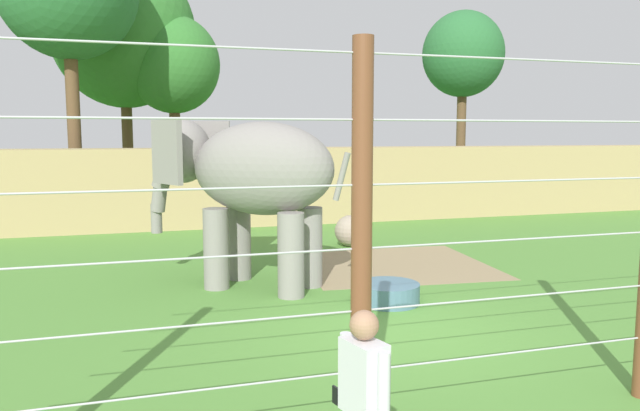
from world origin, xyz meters
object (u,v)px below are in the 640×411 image
zookeeper (363,407)px  water_tub (388,293)px  enrichment_ball (350,231)px  elephant (247,176)px

zookeeper → water_tub: (2.57, 5.54, -0.74)m
zookeeper → water_tub: zookeeper is taller
zookeeper → enrichment_ball: bearing=70.9°
enrichment_ball → elephant: bearing=-134.5°
zookeeper → elephant: bearing=86.7°
enrichment_ball → zookeeper: 11.47m
elephant → zookeeper: (-0.43, -7.47, -1.23)m
elephant → water_tub: bearing=-41.9°
elephant → zookeeper: size_ratio=2.28×
elephant → enrichment_ball: 5.03m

